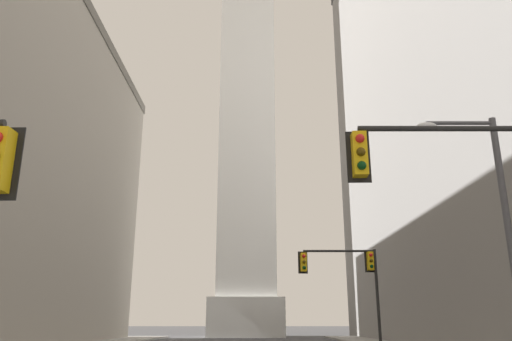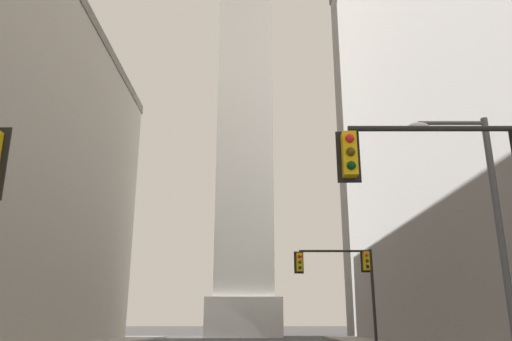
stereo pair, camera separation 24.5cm
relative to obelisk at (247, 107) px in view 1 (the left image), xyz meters
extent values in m
cube|color=silver|center=(0.00, 0.00, -25.16)|extent=(8.15, 8.15, 4.06)
cube|color=white|center=(0.00, 0.00, -0.54)|extent=(6.52, 6.52, 45.20)
cube|color=black|center=(-3.31, -48.86, -23.03)|extent=(0.58, 0.05, 1.32)
cylinder|color=black|center=(5.85, -45.63, -21.09)|extent=(4.61, 0.14, 0.14)
cube|color=#E5B20F|center=(3.55, -45.63, -21.76)|extent=(0.35, 0.35, 1.10)
cube|color=black|center=(3.55, -45.45, -21.76)|extent=(0.58, 0.05, 1.32)
sphere|color=red|center=(3.54, -45.82, -21.42)|extent=(0.22, 0.22, 0.22)
sphere|color=#483506|center=(3.54, -45.82, -21.76)|extent=(0.22, 0.22, 0.22)
sphere|color=#073410|center=(3.54, -45.82, -22.11)|extent=(0.22, 0.22, 0.22)
cylinder|color=black|center=(8.23, -26.69, -24.31)|extent=(0.18, 0.18, 5.77)
cube|color=#E5B20F|center=(7.94, -26.69, -22.12)|extent=(0.38, 0.38, 1.10)
cube|color=black|center=(7.92, -26.51, -22.12)|extent=(0.58, 0.10, 1.32)
sphere|color=red|center=(7.96, -26.88, -21.78)|extent=(0.22, 0.22, 0.22)
sphere|color=#483506|center=(7.96, -26.88, -22.12)|extent=(0.22, 0.22, 0.22)
sphere|color=#073410|center=(7.96, -26.88, -22.46)|extent=(0.22, 0.22, 0.22)
cylinder|color=black|center=(6.07, -26.69, -21.52)|extent=(4.33, 0.14, 0.14)
sphere|color=black|center=(8.23, -26.69, -21.52)|extent=(0.18, 0.18, 0.18)
cube|color=#E5B20F|center=(3.90, -26.69, -22.19)|extent=(0.38, 0.38, 1.10)
cube|color=black|center=(3.88, -26.51, -22.19)|extent=(0.58, 0.10, 1.32)
sphere|color=red|center=(3.92, -26.88, -21.85)|extent=(0.22, 0.22, 0.22)
sphere|color=#483506|center=(3.92, -26.88, -22.19)|extent=(0.22, 0.22, 0.22)
sphere|color=#073410|center=(3.92, -26.88, -22.53)|extent=(0.22, 0.22, 0.22)
cylinder|color=#4C4C51|center=(8.22, -43.02, -23.46)|extent=(0.20, 0.20, 7.47)
cylinder|color=#4C4C51|center=(7.21, -43.02, -19.87)|extent=(2.01, 0.12, 0.12)
sphere|color=#4C4C51|center=(8.22, -43.02, -19.87)|extent=(0.20, 0.20, 0.20)
ellipsoid|color=silver|center=(6.20, -43.02, -19.99)|extent=(0.64, 0.36, 0.26)
camera|label=1|loc=(1.04, -57.05, -25.65)|focal=35.00mm
camera|label=2|loc=(1.28, -57.05, -25.65)|focal=35.00mm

